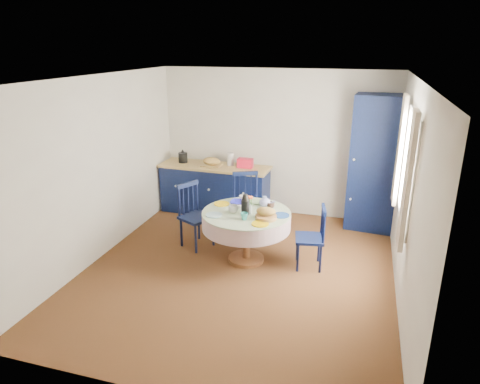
% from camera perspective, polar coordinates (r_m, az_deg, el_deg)
% --- Properties ---
extents(floor, '(4.50, 4.50, 0.00)m').
position_cam_1_polar(floor, '(5.83, -0.20, -10.39)').
color(floor, black).
rests_on(floor, ground).
extents(ceiling, '(4.50, 4.50, 0.00)m').
position_cam_1_polar(ceiling, '(5.09, -0.23, 14.91)').
color(ceiling, white).
rests_on(ceiling, wall_back).
extents(wall_back, '(4.00, 0.02, 2.50)m').
position_cam_1_polar(wall_back, '(7.44, 4.76, 6.48)').
color(wall_back, silver).
rests_on(wall_back, floor).
extents(wall_left, '(0.02, 4.50, 2.50)m').
position_cam_1_polar(wall_left, '(6.18, -18.31, 2.91)').
color(wall_left, silver).
rests_on(wall_left, floor).
extents(wall_right, '(0.02, 4.50, 2.50)m').
position_cam_1_polar(wall_right, '(5.16, 21.61, -0.64)').
color(wall_right, silver).
rests_on(wall_right, floor).
extents(window, '(0.10, 1.74, 1.45)m').
position_cam_1_polar(window, '(5.36, 21.24, 3.22)').
color(window, white).
rests_on(window, wall_right).
extents(kitchen_counter, '(1.96, 0.67, 1.11)m').
position_cam_1_polar(kitchen_counter, '(7.59, -3.36, 0.50)').
color(kitchen_counter, black).
rests_on(kitchen_counter, floor).
extents(pantry_cabinet, '(0.80, 0.60, 2.16)m').
position_cam_1_polar(pantry_cabinet, '(7.10, 17.55, 3.62)').
color(pantry_cabinet, black).
rests_on(pantry_cabinet, floor).
extents(dining_table, '(1.20, 1.20, 1.01)m').
position_cam_1_polar(dining_table, '(5.82, 0.94, -3.80)').
color(dining_table, brown).
rests_on(dining_table, floor).
extents(chair_left, '(0.56, 0.57, 0.96)m').
position_cam_1_polar(chair_left, '(6.35, -6.03, -3.06)').
color(chair_left, black).
rests_on(chair_left, floor).
extents(chair_far, '(0.58, 0.57, 0.99)m').
position_cam_1_polar(chair_far, '(6.69, 0.87, -1.62)').
color(chair_far, black).
rests_on(chair_far, floor).
extents(chair_right, '(0.43, 0.45, 0.87)m').
position_cam_1_polar(chair_right, '(5.81, 9.62, -5.93)').
color(chair_right, black).
rests_on(chair_right, floor).
extents(mug_a, '(0.13, 0.13, 0.10)m').
position_cam_1_polar(mug_a, '(5.74, -0.91, -2.28)').
color(mug_a, silver).
rests_on(mug_a, dining_table).
extents(mug_b, '(0.10, 0.10, 0.09)m').
position_cam_1_polar(mug_b, '(5.52, 0.57, -3.26)').
color(mug_b, teal).
rests_on(mug_b, dining_table).
extents(mug_c, '(0.11, 0.11, 0.09)m').
position_cam_1_polar(mug_c, '(5.92, 4.11, -1.75)').
color(mug_c, black).
rests_on(mug_c, dining_table).
extents(mug_d, '(0.10, 0.10, 0.09)m').
position_cam_1_polar(mug_d, '(6.14, 0.33, -0.87)').
color(mug_d, silver).
rests_on(mug_d, dining_table).
extents(cobalt_bowl, '(0.22, 0.22, 0.05)m').
position_cam_1_polar(cobalt_bowl, '(6.03, -0.26, -1.45)').
color(cobalt_bowl, navy).
rests_on(cobalt_bowl, dining_table).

